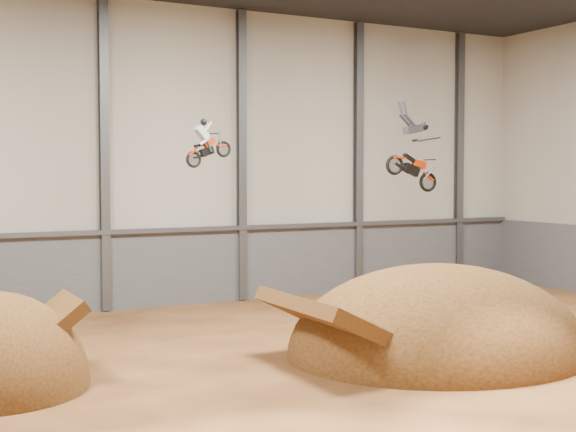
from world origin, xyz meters
name	(u,v)px	position (x,y,z in m)	size (l,w,h in m)	color
floor	(344,377)	(0.00, 0.00, 0.00)	(40.00, 40.00, 0.00)	#4F2C15
back_wall	(174,155)	(0.00, 15.00, 7.00)	(40.00, 0.10, 14.00)	#AFA99B
lower_band_back	(176,268)	(0.00, 14.90, 1.75)	(39.80, 0.18, 3.50)	#525459
steel_rail	(177,230)	(0.00, 14.75, 3.55)	(39.80, 0.35, 0.20)	#47494F
steel_column_2	(104,154)	(-3.33, 14.80, 7.00)	(0.40, 0.36, 13.90)	#47494F
steel_column_3	(242,156)	(3.33, 14.80, 7.00)	(0.40, 0.36, 13.90)	#47494F
steel_column_4	(358,157)	(10.00, 14.80, 7.00)	(0.40, 0.36, 13.90)	#47494F
steel_column_5	(459,159)	(16.67, 14.80, 7.00)	(0.40, 0.36, 13.90)	#47494F
landing_ramp	(438,353)	(4.50, 1.20, 0.00)	(10.61, 9.39, 6.12)	#3E240F
fmx_rider_a	(211,138)	(-1.58, 6.68, 7.43)	(1.90, 0.72, 1.72)	#C42400
fmx_rider_b	(408,147)	(4.95, 3.59, 7.12)	(3.04, 0.87, 2.61)	#B42802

